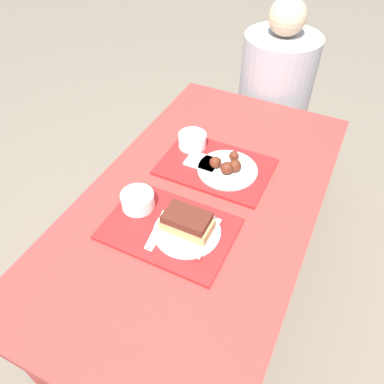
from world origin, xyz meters
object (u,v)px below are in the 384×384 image
object	(u,v)px
brisket_sandwich_plate	(187,225)
bowl_coleslaw_far	(192,140)
person_seated_across	(277,79)
tray_near	(169,229)
bowl_coleslaw_near	(138,200)
tray_far	(216,167)
wings_plate_far	(227,167)

from	to	relation	value
brisket_sandwich_plate	bowl_coleslaw_far	distance (m)	0.46
person_seated_across	tray_near	bearing A→B (deg)	-91.25
bowl_coleslaw_near	person_seated_across	world-z (taller)	person_seated_across
tray_near	bowl_coleslaw_near	xyz separation A→B (m)	(-0.15, 0.04, 0.04)
tray_far	bowl_coleslaw_near	size ratio (longest dim) A/B	3.69
brisket_sandwich_plate	person_seated_across	size ratio (longest dim) A/B	0.32
bowl_coleslaw_near	person_seated_across	xyz separation A→B (m)	(0.17, 1.11, -0.04)
tray_far	wings_plate_far	distance (m)	0.06
tray_near	brisket_sandwich_plate	size ratio (longest dim) A/B	1.92
brisket_sandwich_plate	person_seated_across	distance (m)	1.14
bowl_coleslaw_far	person_seated_across	size ratio (longest dim) A/B	0.17
bowl_coleslaw_near	person_seated_across	size ratio (longest dim) A/B	0.17
bowl_coleslaw_far	wings_plate_far	world-z (taller)	same
tray_far	bowl_coleslaw_far	bearing A→B (deg)	152.38
tray_far	person_seated_across	bearing A→B (deg)	89.17
brisket_sandwich_plate	wings_plate_far	xyz separation A→B (m)	(0.00, 0.35, -0.02)
tray_far	wings_plate_far	xyz separation A→B (m)	(0.05, -0.01, 0.02)
tray_near	bowl_coleslaw_far	xyz separation A→B (m)	(-0.12, 0.43, 0.04)
bowl_coleslaw_far	person_seated_across	xyz separation A→B (m)	(0.15, 0.72, -0.04)
brisket_sandwich_plate	person_seated_across	bearing A→B (deg)	91.88
tray_near	wings_plate_far	world-z (taller)	wings_plate_far
tray_near	bowl_coleslaw_near	size ratio (longest dim) A/B	3.69
wings_plate_far	person_seated_across	xyz separation A→B (m)	(-0.04, 0.79, -0.02)
brisket_sandwich_plate	tray_near	bearing A→B (deg)	-171.63
brisket_sandwich_plate	bowl_coleslaw_far	world-z (taller)	brisket_sandwich_plate
bowl_coleslaw_far	tray_near	bearing A→B (deg)	-73.93
bowl_coleslaw_near	person_seated_across	bearing A→B (deg)	81.23
tray_far	bowl_coleslaw_far	size ratio (longest dim) A/B	3.69
tray_near	bowl_coleslaw_near	world-z (taller)	bowl_coleslaw_near
brisket_sandwich_plate	bowl_coleslaw_far	bearing A→B (deg)	113.83
bowl_coleslaw_near	bowl_coleslaw_far	xyz separation A→B (m)	(0.02, 0.39, 0.00)
bowl_coleslaw_far	person_seated_across	distance (m)	0.73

